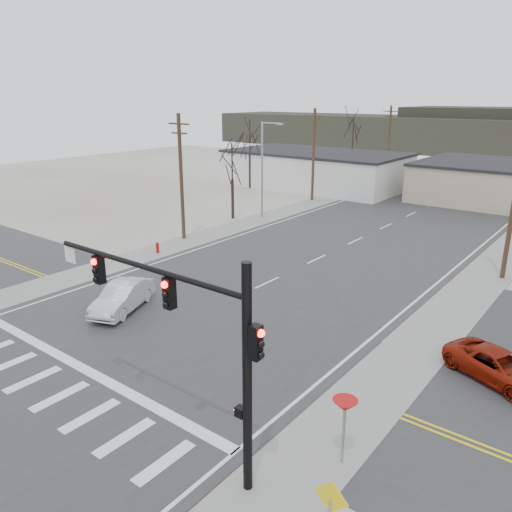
{
  "coord_description": "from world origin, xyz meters",
  "views": [
    {
      "loc": [
        17.42,
        -15.65,
        11.28
      ],
      "look_at": [
        0.95,
        5.63,
        2.6
      ],
      "focal_mm": 35.0,
      "sensor_mm": 36.0,
      "label": 1
    }
  ],
  "objects": [
    {
      "name": "tree_left_mid",
      "position": [
        -22.0,
        34.0,
        6.28
      ],
      "size": [
        3.96,
        3.96,
        8.82
      ],
      "color": "black",
      "rests_on": "ground"
    },
    {
      "name": "car_far_b",
      "position": [
        0.12,
        64.05,
        0.77
      ],
      "size": [
        1.71,
        4.23,
        1.44
      ],
      "primitive_type": "imported",
      "rotation": [
        0.0,
        0.0,
        0.0
      ],
      "color": "black",
      "rests_on": "main_road"
    },
    {
      "name": "cross_road",
      "position": [
        0.0,
        0.0,
        0.02
      ],
      "size": [
        90.0,
        10.0,
        0.04
      ],
      "primitive_type": "cube",
      "color": "#2A2A2D",
      "rests_on": "ground"
    },
    {
      "name": "streetlight_main",
      "position": [
        -10.8,
        22.0,
        5.09
      ],
      "size": [
        2.4,
        0.25,
        9.0
      ],
      "color": "gray",
      "rests_on": "ground"
    },
    {
      "name": "ground",
      "position": [
        0.0,
        0.0,
        0.0
      ],
      "size": [
        140.0,
        140.0,
        0.0
      ],
      "primitive_type": "plane",
      "color": "silver",
      "rests_on": "ground"
    },
    {
      "name": "traffic_signal_mast",
      "position": [
        7.89,
        -6.2,
        4.67
      ],
      "size": [
        8.95,
        0.43,
        7.2
      ],
      "color": "black",
      "rests_on": "ground"
    },
    {
      "name": "sedan_crossing",
      "position": [
        -3.77,
        -0.19,
        0.81
      ],
      "size": [
        3.23,
        4.89,
        1.52
      ],
      "primitive_type": "imported",
      "rotation": [
        0.0,
        0.0,
        0.39
      ],
      "color": "#AEB4BA",
      "rests_on": "main_road"
    },
    {
      "name": "tree_left_near",
      "position": [
        -13.0,
        20.0,
        5.23
      ],
      "size": [
        3.3,
        3.3,
        7.35
      ],
      "color": "black",
      "rests_on": "ground"
    },
    {
      "name": "car_far_a",
      "position": [
        4.74,
        48.73,
        0.87
      ],
      "size": [
        2.42,
        5.74,
        1.65
      ],
      "primitive_type": "imported",
      "rotation": [
        0.0,
        0.0,
        3.16
      ],
      "color": "black",
      "rests_on": "main_road"
    },
    {
      "name": "yield_sign",
      "position": [
        11.5,
        -3.5,
        2.07
      ],
      "size": [
        0.8,
        0.8,
        2.35
      ],
      "color": "gray",
      "rests_on": "ground"
    },
    {
      "name": "car_parked_red",
      "position": [
        14.26,
        4.8,
        0.66
      ],
      "size": [
        4.96,
        3.64,
        1.25
      ],
      "primitive_type": "imported",
      "rotation": [
        0.0,
        0.0,
        1.18
      ],
      "color": "maroon",
      "rests_on": "parking_lot"
    },
    {
      "name": "fire_hydrant",
      "position": [
        -10.2,
        8.0,
        0.45
      ],
      "size": [
        0.24,
        0.24,
        0.87
      ],
      "color": "#A50C0C",
      "rests_on": "ground"
    },
    {
      "name": "upole_left_b",
      "position": [
        -11.5,
        12.0,
        5.22
      ],
      "size": [
        2.2,
        0.3,
        10.0
      ],
      "color": "#483021",
      "rests_on": "ground"
    },
    {
      "name": "building_left_far",
      "position": [
        -16.0,
        40.0,
        2.26
      ],
      "size": [
        22.3,
        12.3,
        4.5
      ],
      "color": "silver",
      "rests_on": "ground"
    },
    {
      "name": "upole_left_c",
      "position": [
        -11.5,
        32.0,
        5.22
      ],
      "size": [
        2.2,
        0.3,
        10.0
      ],
      "color": "#483021",
      "rests_on": "ground"
    },
    {
      "name": "upole_left_d",
      "position": [
        -11.5,
        52.0,
        5.22
      ],
      "size": [
        2.2,
        0.3,
        10.0
      ],
      "color": "#483021",
      "rests_on": "ground"
    },
    {
      "name": "hill_left",
      "position": [
        -35.0,
        92.0,
        3.5
      ],
      "size": [
        70.0,
        18.0,
        7.0
      ],
      "primitive_type": "cube",
      "color": "#333026",
      "rests_on": "ground"
    },
    {
      "name": "sidewalk_left",
      "position": [
        -10.6,
        20.0,
        0.03
      ],
      "size": [
        3.0,
        90.0,
        0.06
      ],
      "primitive_type": "cube",
      "color": "gray",
      "rests_on": "ground"
    },
    {
      "name": "tree_left_far",
      "position": [
        -14.0,
        46.0,
        6.28
      ],
      "size": [
        3.96,
        3.96,
        8.82
      ],
      "color": "black",
      "rests_on": "ground"
    },
    {
      "name": "main_road",
      "position": [
        0.0,
        15.0,
        0.02
      ],
      "size": [
        18.0,
        110.0,
        0.05
      ],
      "primitive_type": "cube",
      "color": "#2A2A2D",
      "rests_on": "ground"
    },
    {
      "name": "sidewalk_right",
      "position": [
        10.6,
        20.0,
        0.03
      ],
      "size": [
        3.0,
        90.0,
        0.06
      ],
      "primitive_type": "cube",
      "color": "gray",
      "rests_on": "ground"
    }
  ]
}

